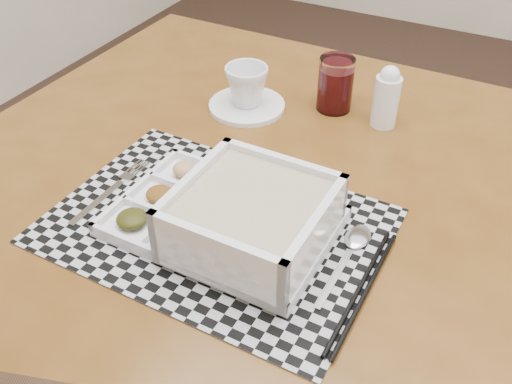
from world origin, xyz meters
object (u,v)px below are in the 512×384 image
at_px(serving_tray, 244,221).
at_px(juice_glass, 335,86).
at_px(dining_table, 253,225).
at_px(cup, 247,86).
at_px(creamer_bottle, 386,97).

relative_size(serving_tray, juice_glass, 3.07).
xyz_separation_m(dining_table, cup, (-0.13, 0.22, 0.13)).
distance_m(cup, juice_glass, 0.17).
bearing_deg(juice_glass, cup, -152.67).
distance_m(juice_glass, creamer_bottle, 0.11).
relative_size(dining_table, juice_glass, 10.50).
bearing_deg(juice_glass, serving_tray, -86.51).
height_order(cup, creamer_bottle, creamer_bottle).
relative_size(juice_glass, creamer_bottle, 0.88).
bearing_deg(cup, juice_glass, 11.96).
height_order(dining_table, juice_glass, juice_glass).
distance_m(cup, creamer_bottle, 0.26).
bearing_deg(creamer_bottle, dining_table, -114.41).
distance_m(serving_tray, juice_glass, 0.42).
xyz_separation_m(serving_tray, cup, (-0.18, 0.34, 0.01)).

